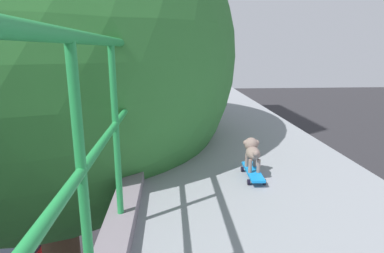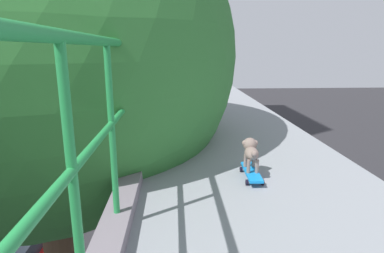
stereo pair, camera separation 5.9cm
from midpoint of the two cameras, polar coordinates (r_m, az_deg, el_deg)
The scene contains 4 objects.
city_bus at distance 22.49m, azimuth -28.16°, elevation -2.05°, with size 2.71×11.43×3.43m.
roadside_tree_mid at distance 5.23m, azimuth -25.99°, elevation 10.74°, with size 5.66×5.66×9.88m.
toy_skateboard at distance 3.25m, azimuth 10.42°, elevation -8.09°, with size 0.19×0.52×0.08m.
small_dog at distance 3.24m, azimuth 10.30°, elevation -4.22°, with size 0.17×0.34×0.30m.
Camera 1 is at (0.12, -0.82, 7.44)m, focal length 29.55 mm.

